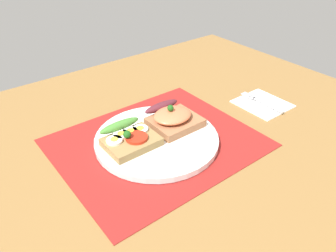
{
  "coord_description": "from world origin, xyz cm",
  "views": [
    {
      "loc": [
        -33.19,
        -46.54,
        41.65
      ],
      "look_at": [
        3.0,
        0.0,
        3.09
      ],
      "focal_mm": 35.76,
      "sensor_mm": 36.0,
      "label": 1
    }
  ],
  "objects": [
    {
      "name": "sandwich_egg_tomato",
      "position": [
        -5.69,
        1.61,
        2.92
      ],
      "size": [
        10.45,
        9.37,
        3.83
      ],
      "color": "olive",
      "rests_on": "plate"
    },
    {
      "name": "ground_plane",
      "position": [
        0.0,
        0.0,
        -1.6
      ],
      "size": [
        120.0,
        90.0,
        3.2
      ],
      "primitive_type": "cube",
      "color": "olive"
    },
    {
      "name": "placemat",
      "position": [
        0.0,
        0.0,
        0.15
      ],
      "size": [
        40.35,
        33.7,
        0.3
      ],
      "primitive_type": "cube",
      "color": "maroon",
      "rests_on": "ground_plane"
    },
    {
      "name": "sandwich_salmon",
      "position": [
        5.52,
        1.64,
        3.39
      ],
      "size": [
        10.44,
        10.43,
        5.14
      ],
      "color": "#A36A45",
      "rests_on": "plate"
    },
    {
      "name": "napkin",
      "position": [
        30.89,
        -3.04,
        0.3
      ],
      "size": [
        11.26,
        12.02,
        0.6
      ],
      "primitive_type": "cube",
      "color": "white",
      "rests_on": "ground_plane"
    },
    {
      "name": "fork",
      "position": [
        30.55,
        -2.59,
        0.76
      ],
      "size": [
        1.62,
        12.69,
        0.32
      ],
      "color": "#B7B7BC",
      "rests_on": "napkin"
    },
    {
      "name": "plate",
      "position": [
        0.0,
        0.0,
        0.94
      ],
      "size": [
        25.89,
        25.89,
        1.29
      ],
      "primitive_type": "cylinder",
      "color": "white",
      "rests_on": "placemat"
    }
  ]
}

